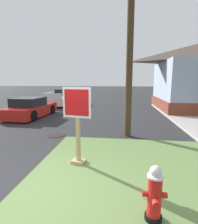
{
  "coord_description": "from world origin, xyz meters",
  "views": [
    {
      "loc": [
        1.76,
        -2.98,
        2.26
      ],
      "look_at": [
        0.96,
        3.46,
        1.14
      ],
      "focal_mm": 28.53,
      "sensor_mm": 36.0,
      "label": 1
    }
  ],
  "objects_px": {
    "stop_sign": "(78,127)",
    "manhole_cover": "(56,135)",
    "pickup_truck_white": "(63,98)",
    "parked_sedan_red": "(30,108)",
    "fire_hydrant": "(155,195)"
  },
  "relations": [
    {
      "from": "stop_sign",
      "to": "manhole_cover",
      "type": "height_order",
      "value": "stop_sign"
    },
    {
      "from": "manhole_cover",
      "to": "pickup_truck_white",
      "type": "distance_m",
      "value": 10.45
    },
    {
      "from": "stop_sign",
      "to": "parked_sedan_red",
      "type": "distance_m",
      "value": 7.84
    },
    {
      "from": "fire_hydrant",
      "to": "stop_sign",
      "type": "distance_m",
      "value": 2.52
    },
    {
      "from": "manhole_cover",
      "to": "stop_sign",
      "type": "bearing_deg",
      "value": -58.24
    },
    {
      "from": "fire_hydrant",
      "to": "manhole_cover",
      "type": "bearing_deg",
      "value": 126.64
    },
    {
      "from": "parked_sedan_red",
      "to": "pickup_truck_white",
      "type": "height_order",
      "value": "pickup_truck_white"
    },
    {
      "from": "manhole_cover",
      "to": "pickup_truck_white",
      "type": "height_order",
      "value": "pickup_truck_white"
    },
    {
      "from": "fire_hydrant",
      "to": "parked_sedan_red",
      "type": "bearing_deg",
      "value": 128.1
    },
    {
      "from": "fire_hydrant",
      "to": "manhole_cover",
      "type": "distance_m",
      "value": 5.46
    },
    {
      "from": "fire_hydrant",
      "to": "pickup_truck_white",
      "type": "relative_size",
      "value": 0.17
    },
    {
      "from": "parked_sedan_red",
      "to": "stop_sign",
      "type": "bearing_deg",
      "value": -53.32
    },
    {
      "from": "stop_sign",
      "to": "parked_sedan_red",
      "type": "bearing_deg",
      "value": 126.68
    },
    {
      "from": "fire_hydrant",
      "to": "pickup_truck_white",
      "type": "height_order",
      "value": "pickup_truck_white"
    },
    {
      "from": "fire_hydrant",
      "to": "pickup_truck_white",
      "type": "bearing_deg",
      "value": 113.58
    }
  ]
}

